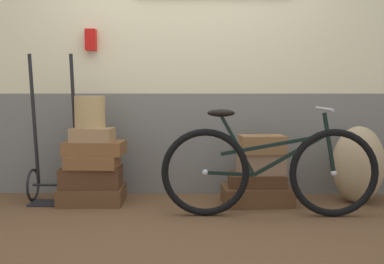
{
  "coord_description": "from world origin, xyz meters",
  "views": [
    {
      "loc": [
        0.13,
        -3.55,
        1.01
      ],
      "look_at": [
        0.08,
        0.26,
        0.65
      ],
      "focal_mm": 41.72,
      "sensor_mm": 36.0,
      "label": 1
    }
  ],
  "objects": [
    {
      "name": "luggage_trolley",
      "position": [
        -1.17,
        0.42,
        0.3
      ],
      "size": [
        0.45,
        0.37,
        1.33
      ],
      "color": "black",
      "rests_on": "ground"
    },
    {
      "name": "suitcase_3",
      "position": [
        -0.79,
        0.37,
        0.5
      ],
      "size": [
        0.53,
        0.34,
        0.12
      ],
      "primitive_type": "cube",
      "rotation": [
        0.0,
        0.0,
        -0.03
      ],
      "color": "brown",
      "rests_on": "suitcase_2"
    },
    {
      "name": "ground",
      "position": [
        0.0,
        0.0,
        -0.03
      ],
      "size": [
        9.23,
        5.2,
        0.06
      ],
      "primitive_type": "cube",
      "color": "brown"
    },
    {
      "name": "suitcase_5",
      "position": [
        0.66,
        0.35,
        0.08
      ],
      "size": [
        0.63,
        0.42,
        0.16
      ],
      "primitive_type": "cube",
      "rotation": [
        0.0,
        0.0,
        0.08
      ],
      "color": "brown",
      "rests_on": "ground"
    },
    {
      "name": "wicker_basket",
      "position": [
        -0.82,
        0.36,
        0.82
      ],
      "size": [
        0.27,
        0.27,
        0.28
      ],
      "primitive_type": "cylinder",
      "color": "tan",
      "rests_on": "suitcase_4"
    },
    {
      "name": "suitcase_2",
      "position": [
        -0.8,
        0.34,
        0.38
      ],
      "size": [
        0.45,
        0.32,
        0.11
      ],
      "primitive_type": "cube",
      "rotation": [
        0.0,
        0.0,
        -0.02
      ],
      "color": "brown",
      "rests_on": "suitcase_1"
    },
    {
      "name": "suitcase_8",
      "position": [
        0.69,
        0.35,
        0.54
      ],
      "size": [
        0.41,
        0.27,
        0.16
      ],
      "primitive_type": "cube",
      "rotation": [
        0.0,
        0.0,
        0.1
      ],
      "color": "olive",
      "rests_on": "suitcase_7"
    },
    {
      "name": "burlap_sack",
      "position": [
        1.57,
        0.43,
        0.35
      ],
      "size": [
        0.46,
        0.39,
        0.69
      ],
      "primitive_type": "ellipsoid",
      "color": "tan",
      "rests_on": "ground"
    },
    {
      "name": "suitcase_7",
      "position": [
        0.69,
        0.38,
        0.37
      ],
      "size": [
        0.42,
        0.3,
        0.19
      ],
      "primitive_type": "cube",
      "rotation": [
        0.0,
        0.0,
        0.09
      ],
      "color": "#937051",
      "rests_on": "suitcase_6"
    },
    {
      "name": "suitcase_4",
      "position": [
        -0.8,
        0.33,
        0.62
      ],
      "size": [
        0.38,
        0.26,
        0.12
      ],
      "primitive_type": "cube",
      "rotation": [
        0.0,
        0.0,
        -0.08
      ],
      "color": "#9E754C",
      "rests_on": "suitcase_3"
    },
    {
      "name": "bicycle",
      "position": [
        0.7,
        -0.03,
        0.37
      ],
      "size": [
        1.73,
        0.46,
        0.88
      ],
      "color": "black",
      "rests_on": "ground"
    },
    {
      "name": "station_building",
      "position": [
        0.01,
        0.85,
        1.35
      ],
      "size": [
        7.23,
        0.74,
        2.69
      ],
      "color": "slate",
      "rests_on": "ground"
    },
    {
      "name": "suitcase_6",
      "position": [
        0.65,
        0.37,
        0.22
      ],
      "size": [
        0.5,
        0.33,
        0.11
      ],
      "primitive_type": "cube",
      "rotation": [
        0.0,
        0.0,
        -0.0
      ],
      "color": "#4C2D19",
      "rests_on": "suitcase_5"
    },
    {
      "name": "suitcase_0",
      "position": [
        -0.82,
        0.38,
        0.07
      ],
      "size": [
        0.57,
        0.44,
        0.15
      ],
      "primitive_type": "cube",
      "rotation": [
        0.0,
        0.0,
        0.03
      ],
      "color": "brown",
      "rests_on": "ground"
    },
    {
      "name": "suitcase_1",
      "position": [
        -0.82,
        0.37,
        0.24
      ],
      "size": [
        0.54,
        0.37,
        0.18
      ],
      "primitive_type": "cube",
      "rotation": [
        0.0,
        0.0,
        0.04
      ],
      "color": "#4C2D19",
      "rests_on": "suitcase_0"
    }
  ]
}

